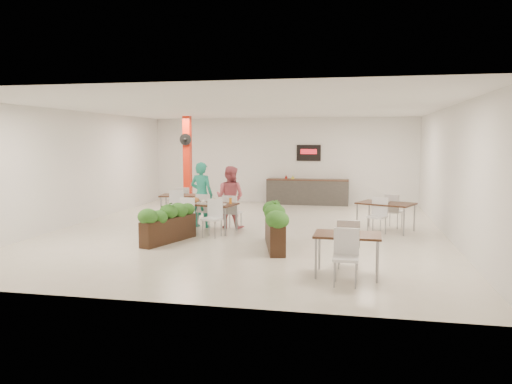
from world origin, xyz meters
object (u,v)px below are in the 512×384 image
(red_column, at_px, (187,161))
(side_table_a, at_px, (180,199))
(service_counter, at_px, (307,191))
(main_table, at_px, (208,208))
(planter_left, at_px, (169,221))
(planter_right, at_px, (275,225))
(side_table_b, at_px, (386,207))
(diner_man, at_px, (202,195))
(side_table_c, at_px, (347,241))
(diner_woman, at_px, (230,197))

(red_column, distance_m, side_table_a, 2.70)
(red_column, distance_m, service_counter, 4.56)
(main_table, relative_size, side_table_a, 1.10)
(planter_left, height_order, side_table_a, planter_left)
(red_column, bearing_deg, main_table, -64.20)
(planter_right, xyz_separation_m, side_table_b, (2.52, 2.63, 0.14))
(red_column, relative_size, diner_man, 1.79)
(diner_man, height_order, planter_left, diner_man)
(red_column, bearing_deg, side_table_c, -53.94)
(planter_left, bearing_deg, main_table, 70.14)
(red_column, relative_size, diner_woman, 1.90)
(side_table_a, relative_size, side_table_b, 1.01)
(planter_left, height_order, side_table_c, planter_left)
(red_column, bearing_deg, side_table_a, -76.38)
(planter_left, xyz_separation_m, side_table_a, (-0.91, 3.21, 0.12))
(diner_man, distance_m, planter_right, 3.30)
(service_counter, bearing_deg, planter_right, -89.76)
(main_table, xyz_separation_m, side_table_c, (3.62, -3.57, -0.01))
(main_table, relative_size, side_table_c, 1.12)
(side_table_b, bearing_deg, service_counter, 141.13)
(main_table, distance_m, side_table_a, 2.27)
(planter_right, bearing_deg, side_table_c, -50.77)
(diner_man, xyz_separation_m, side_table_c, (4.01, -4.22, -0.27))
(side_table_a, bearing_deg, planter_left, -81.82)
(service_counter, height_order, planter_left, service_counter)
(side_table_c, bearing_deg, diner_woman, 128.46)
(red_column, height_order, planter_right, red_column)
(diner_man, height_order, side_table_a, diner_man)
(service_counter, relative_size, side_table_b, 1.82)
(diner_man, distance_m, side_table_b, 4.93)
(planter_left, bearing_deg, planter_right, -3.11)
(planter_right, bearing_deg, side_table_a, 135.77)
(side_table_b, bearing_deg, red_column, 178.50)
(planter_left, bearing_deg, red_column, 104.89)
(diner_woman, distance_m, planter_left, 2.33)
(red_column, height_order, side_table_b, red_column)
(red_column, relative_size, main_table, 1.75)
(service_counter, height_order, side_table_b, service_counter)
(diner_man, xyz_separation_m, planter_left, (-0.14, -2.10, -0.39))
(diner_woman, height_order, side_table_b, diner_woman)
(diner_woman, height_order, side_table_a, diner_woman)
(main_table, xyz_separation_m, side_table_a, (-1.44, 1.76, -0.01))
(service_counter, height_order, planter_right, service_counter)
(diner_woman, distance_m, side_table_c, 5.31)
(diner_man, distance_m, side_table_a, 1.55)
(diner_man, bearing_deg, service_counter, -102.56)
(red_column, height_order, side_table_c, red_column)
(diner_man, xyz_separation_m, planter_right, (2.40, -2.24, -0.39))
(planter_left, relative_size, side_table_b, 1.07)
(service_counter, relative_size, diner_man, 1.68)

